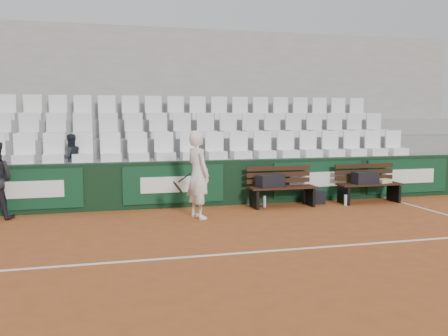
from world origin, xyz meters
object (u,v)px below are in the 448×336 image
(bench_right, at_px, (369,193))
(spectator_c, at_px, (70,138))
(sports_bag_ground, at_px, (314,197))
(sports_bag_right, at_px, (365,178))
(tennis_player, at_px, (198,175))
(bench_left, at_px, (282,197))
(water_bottle_far, at_px, (346,200))
(sports_bag_left, at_px, (270,181))
(water_bottle_near, at_px, (264,201))

(bench_right, height_order, spectator_c, spectator_c)
(sports_bag_ground, distance_m, spectator_c, 5.59)
(sports_bag_right, bearing_deg, tennis_player, -170.52)
(sports_bag_ground, bearing_deg, bench_left, -165.49)
(bench_left, height_order, sports_bag_ground, bench_left)
(water_bottle_far, relative_size, spectator_c, 0.23)
(sports_bag_right, distance_m, sports_bag_ground, 1.26)
(bench_right, xyz_separation_m, sports_bag_ground, (-1.28, 0.24, -0.08))
(bench_left, height_order, tennis_player, tennis_player)
(bench_right, relative_size, sports_bag_right, 2.56)
(bench_left, relative_size, sports_bag_ground, 3.05)
(spectator_c, bearing_deg, sports_bag_ground, 146.16)
(sports_bag_right, xyz_separation_m, spectator_c, (-6.50, 1.17, 0.94))
(water_bottle_far, height_order, spectator_c, spectator_c)
(sports_bag_right, xyz_separation_m, tennis_player, (-4.06, -0.68, 0.27))
(bench_left, distance_m, spectator_c, 4.80)
(water_bottle_far, bearing_deg, sports_bag_left, 170.58)
(bench_right, relative_size, spectator_c, 1.42)
(bench_right, relative_size, tennis_player, 0.87)
(bench_right, distance_m, sports_bag_right, 0.38)
(bench_right, xyz_separation_m, tennis_player, (-4.19, -0.70, 0.63))
(water_bottle_near, xyz_separation_m, water_bottle_far, (1.81, -0.29, -0.00))
(bench_left, relative_size, sports_bag_left, 2.41)
(bench_right, distance_m, tennis_player, 4.29)
(bench_right, height_order, sports_bag_ground, bench_right)
(bench_left, bearing_deg, bench_right, -0.45)
(bench_left, height_order, water_bottle_far, bench_left)
(sports_bag_right, distance_m, spectator_c, 6.67)
(water_bottle_near, xyz_separation_m, spectator_c, (-4.09, 1.08, 1.40))
(water_bottle_near, bearing_deg, sports_bag_left, -5.78)
(water_bottle_near, relative_size, tennis_player, 0.15)
(water_bottle_near, bearing_deg, tennis_player, -155.01)
(bench_left, relative_size, tennis_player, 0.87)
(water_bottle_far, bearing_deg, sports_bag_right, 18.65)
(sports_bag_ground, xyz_separation_m, water_bottle_far, (0.56, -0.47, -0.03))
(bench_left, distance_m, sports_bag_left, 0.45)
(tennis_player, height_order, spectator_c, spectator_c)
(tennis_player, bearing_deg, sports_bag_ground, 17.98)
(water_bottle_far, xyz_separation_m, spectator_c, (-5.90, 1.37, 1.41))
(spectator_c, bearing_deg, bench_left, 141.66)
(bench_left, bearing_deg, water_bottle_far, -9.79)
(bench_left, distance_m, sports_bag_ground, 0.89)
(bench_right, distance_m, sports_bag_ground, 1.30)
(bench_left, xyz_separation_m, tennis_player, (-2.05, -0.72, 0.63))
(water_bottle_near, height_order, water_bottle_far, water_bottle_near)
(sports_bag_left, bearing_deg, sports_bag_right, -1.95)
(water_bottle_near, bearing_deg, sports_bag_ground, 7.89)
(spectator_c, bearing_deg, tennis_player, 118.59)
(water_bottle_far, height_order, tennis_player, tennis_player)
(bench_left, height_order, sports_bag_right, sports_bag_right)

